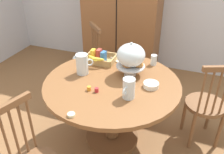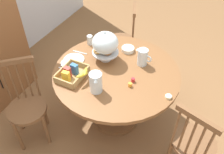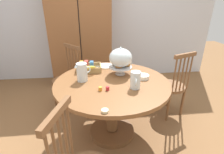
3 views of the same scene
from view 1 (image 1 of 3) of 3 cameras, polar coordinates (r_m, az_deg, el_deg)
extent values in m
plane|color=brown|center=(2.80, -0.71, -12.98)|extent=(10.00, 10.00, 0.00)
cube|color=brown|center=(3.70, 2.52, 15.15)|extent=(1.10, 0.56, 1.90)
cube|color=black|center=(3.41, 1.03, 15.52)|extent=(0.01, 0.01, 1.52)
cylinder|color=brown|center=(2.28, 0.00, -1.52)|extent=(1.29, 1.29, 0.04)
cylinder|color=brown|center=(2.47, 0.00, -8.11)|extent=(0.14, 0.14, 0.63)
cylinder|color=brown|center=(2.71, 0.00, -13.99)|extent=(0.56, 0.56, 0.06)
cylinder|color=brown|center=(1.89, -23.73, -13.77)|extent=(0.02, 0.02, 0.48)
cylinder|color=brown|center=(1.91, -21.94, -12.74)|extent=(0.02, 0.02, 0.48)
cylinder|color=brown|center=(1.93, -20.22, -11.72)|extent=(0.02, 0.02, 0.48)
cylinder|color=brown|center=(1.96, -18.54, -10.72)|extent=(0.02, 0.02, 0.48)
cube|color=brown|center=(1.75, -23.57, -6.45)|extent=(0.14, 0.36, 0.05)
cylinder|color=brown|center=(2.63, 21.16, -6.10)|extent=(0.40, 0.40, 0.04)
cylinder|color=brown|center=(2.91, 21.97, -7.89)|extent=(0.04, 0.04, 0.45)
cylinder|color=brown|center=(2.82, 16.68, -8.25)|extent=(0.04, 0.04, 0.45)
cylinder|color=brown|center=(2.72, 24.07, -11.49)|extent=(0.04, 0.04, 0.45)
cylinder|color=brown|center=(2.62, 18.40, -12.05)|extent=(0.04, 0.04, 0.45)
cylinder|color=brown|center=(2.41, 25.04, -3.63)|extent=(0.02, 0.02, 0.48)
cylinder|color=brown|center=(2.38, 23.52, -3.71)|extent=(0.02, 0.02, 0.48)
cylinder|color=brown|center=(2.35, 21.97, -3.78)|extent=(0.02, 0.02, 0.48)
cylinder|color=brown|center=(2.32, 20.39, -3.84)|extent=(0.02, 0.02, 0.48)
cube|color=brown|center=(2.26, 24.86, 1.78)|extent=(0.35, 0.17, 0.05)
cylinder|color=brown|center=(3.19, -6.41, 2.72)|extent=(0.40, 0.40, 0.04)
cylinder|color=brown|center=(3.39, -9.14, -0.06)|extent=(0.04, 0.04, 0.45)
cylinder|color=brown|center=(3.16, -7.89, -2.45)|extent=(0.04, 0.04, 0.45)
cylinder|color=brown|center=(3.45, -4.64, 0.84)|extent=(0.04, 0.04, 0.45)
cylinder|color=brown|center=(3.22, -3.09, -1.45)|extent=(0.04, 0.04, 0.45)
cylinder|color=brown|center=(3.25, -4.64, 8.04)|extent=(0.02, 0.02, 0.48)
cylinder|color=brown|center=(3.19, -4.25, 7.60)|extent=(0.02, 0.02, 0.48)
cylinder|color=brown|center=(3.13, -3.84, 7.14)|extent=(0.02, 0.02, 0.48)
cylinder|color=brown|center=(3.07, -3.41, 6.66)|extent=(0.02, 0.02, 0.48)
cylinder|color=brown|center=(3.01, -2.97, 6.16)|extent=(0.02, 0.02, 0.48)
cube|color=brown|center=(3.04, -4.01, 11.65)|extent=(0.27, 0.29, 0.05)
cylinder|color=silver|center=(2.39, 4.30, 0.77)|extent=(0.12, 0.12, 0.02)
cylinder|color=silver|center=(2.37, 4.33, 1.54)|extent=(0.03, 0.03, 0.09)
cylinder|color=silver|center=(2.34, 4.38, 2.63)|extent=(0.28, 0.28, 0.01)
torus|color=#B27033|center=(2.32, 6.31, 2.94)|extent=(0.10, 0.10, 0.03)
torus|color=#D19347|center=(2.40, 3.80, 3.97)|extent=(0.10, 0.10, 0.03)
torus|color=#935628|center=(2.31, 3.64, 2.88)|extent=(0.10, 0.10, 0.03)
ellipsoid|color=silver|center=(2.29, 4.49, 5.20)|extent=(0.27, 0.27, 0.22)
sphere|color=silver|center=(2.24, 4.62, 7.97)|extent=(0.02, 0.02, 0.02)
cylinder|color=silver|center=(2.01, 3.99, -2.69)|extent=(0.10, 0.10, 0.18)
cylinder|color=orange|center=(2.02, 3.96, -3.33)|extent=(0.09, 0.09, 0.12)
cone|color=silver|center=(2.02, 4.87, -0.05)|extent=(0.04, 0.04, 0.03)
torus|color=silver|center=(1.95, 3.09, -3.41)|extent=(0.03, 0.08, 0.07)
cylinder|color=silver|center=(2.37, -7.08, 3.05)|extent=(0.12, 0.12, 0.20)
cylinder|color=white|center=(2.39, -7.03, 2.40)|extent=(0.10, 0.10, 0.14)
cone|color=silver|center=(2.33, -8.89, 4.75)|extent=(0.05, 0.05, 0.03)
torus|color=silver|center=(2.38, -5.30, 3.46)|extent=(0.07, 0.05, 0.07)
cube|color=tan|center=(2.64, -2.67, 3.87)|extent=(0.30, 0.22, 0.01)
cube|color=tan|center=(2.54, -3.64, 3.41)|extent=(0.30, 0.02, 0.07)
cube|color=tan|center=(2.72, -1.79, 5.40)|extent=(0.30, 0.02, 0.07)
cube|color=tan|center=(2.68, -5.65, 4.91)|extent=(0.02, 0.22, 0.07)
cube|color=tan|center=(2.58, 0.40, 3.93)|extent=(0.02, 0.22, 0.07)
cube|color=gold|center=(2.65, -4.45, 5.38)|extent=(0.05, 0.07, 0.11)
cube|color=#B23D33|center=(2.65, -3.09, 5.42)|extent=(0.05, 0.07, 0.11)
cube|color=#336BAD|center=(2.59, -2.00, 4.88)|extent=(0.05, 0.07, 0.11)
ellipsoid|color=yellow|center=(2.50, -4.59, 4.44)|extent=(0.14, 0.08, 0.05)
ellipsoid|color=yellow|center=(2.49, -3.96, 4.34)|extent=(0.13, 0.03, 0.05)
ellipsoid|color=yellow|center=(2.47, -3.32, 4.24)|extent=(0.14, 0.08, 0.05)
cylinder|color=white|center=(2.68, 2.77, 4.27)|extent=(0.22, 0.22, 0.01)
cylinder|color=white|center=(2.71, 1.10, 4.91)|extent=(0.15, 0.15, 0.01)
cylinder|color=white|center=(2.20, 9.22, -1.86)|extent=(0.14, 0.14, 0.04)
cylinder|color=silver|center=(2.58, 9.84, 4.00)|extent=(0.06, 0.06, 0.11)
cylinder|color=beige|center=(1.88, -9.61, -8.79)|extent=(0.06, 0.06, 0.02)
cylinder|color=#B7282D|center=(2.12, -3.74, -3.07)|extent=(0.04, 0.04, 0.04)
cylinder|color=orange|center=(2.14, -5.46, -2.70)|extent=(0.04, 0.04, 0.04)
cube|color=silver|center=(2.71, -0.12, 4.56)|extent=(0.03, 0.17, 0.01)
cube|color=silver|center=(2.72, -0.73, 4.64)|extent=(0.03, 0.17, 0.01)
cube|color=silver|center=(2.65, 5.72, 3.84)|extent=(0.03, 0.17, 0.01)
camera|label=2|loc=(2.60, -54.52, 29.41)|focal=38.98mm
camera|label=3|loc=(0.93, -56.60, -7.86)|focal=27.49mm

